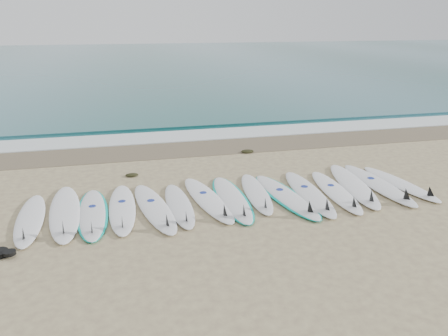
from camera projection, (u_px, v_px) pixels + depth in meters
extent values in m
plane|color=tan|center=(233.00, 200.00, 9.46)|extent=(120.00, 120.00, 0.00)
cube|color=#236066|center=(144.00, 61.00, 39.35)|extent=(120.00, 55.00, 0.03)
cube|color=brown|center=(199.00, 147.00, 13.23)|extent=(120.00, 1.80, 0.01)
cube|color=silver|center=(192.00, 136.00, 14.51)|extent=(120.00, 1.40, 0.04)
cube|color=#236066|center=(185.00, 124.00, 15.88)|extent=(120.00, 1.00, 0.10)
ellipsoid|color=white|center=(30.00, 219.00, 8.46)|extent=(0.67, 2.51, 0.08)
cone|color=black|center=(23.00, 233.00, 7.60)|extent=(0.23, 0.28, 0.26)
ellipsoid|color=white|center=(65.00, 212.00, 8.76)|extent=(0.85, 2.91, 0.09)
cone|color=black|center=(63.00, 226.00, 7.77)|extent=(0.27, 0.33, 0.31)
ellipsoid|color=white|center=(92.00, 213.00, 8.72)|extent=(0.64, 2.55, 0.08)
ellipsoid|color=#00B4A1|center=(92.00, 213.00, 8.72)|extent=(0.73, 2.58, 0.06)
cone|color=black|center=(92.00, 226.00, 7.83)|extent=(0.23, 0.28, 0.27)
cylinder|color=navy|center=(92.00, 206.00, 8.93)|extent=(0.15, 0.15, 0.01)
ellipsoid|color=white|center=(122.00, 208.00, 8.95)|extent=(0.55, 2.60, 0.08)
cone|color=black|center=(122.00, 221.00, 8.02)|extent=(0.22, 0.28, 0.28)
cylinder|color=navy|center=(122.00, 201.00, 9.16)|extent=(0.15, 0.15, 0.01)
ellipsoid|color=white|center=(154.00, 207.00, 8.97)|extent=(1.01, 2.76, 0.09)
cone|color=black|center=(167.00, 220.00, 8.06)|extent=(0.27, 0.32, 0.29)
cylinder|color=navy|center=(151.00, 200.00, 9.19)|extent=(0.18, 0.18, 0.01)
ellipsoid|color=silver|center=(179.00, 205.00, 9.11)|extent=(0.56, 2.41, 0.08)
cone|color=black|center=(186.00, 216.00, 8.26)|extent=(0.21, 0.26, 0.26)
ellipsoid|color=white|center=(207.00, 199.00, 9.39)|extent=(0.97, 2.75, 0.09)
cone|color=black|center=(225.00, 210.00, 8.47)|extent=(0.27, 0.32, 0.29)
cylinder|color=navy|center=(203.00, 193.00, 9.60)|extent=(0.18, 0.18, 0.01)
ellipsoid|color=white|center=(232.00, 198.00, 9.42)|extent=(0.56, 2.67, 0.09)
ellipsoid|color=#00B4A1|center=(232.00, 198.00, 9.43)|extent=(0.65, 2.69, 0.06)
cone|color=black|center=(244.00, 210.00, 8.47)|extent=(0.23, 0.29, 0.28)
ellipsoid|color=white|center=(256.00, 193.00, 9.73)|extent=(0.73, 2.47, 0.08)
cone|color=black|center=(265.00, 203.00, 8.85)|extent=(0.23, 0.28, 0.26)
ellipsoid|color=white|center=(285.00, 196.00, 9.55)|extent=(0.92, 2.78, 0.09)
ellipsoid|color=#00B4A1|center=(285.00, 196.00, 9.56)|extent=(1.02, 2.82, 0.06)
cone|color=black|center=(310.00, 206.00, 8.62)|extent=(0.27, 0.32, 0.29)
cylinder|color=navy|center=(280.00, 189.00, 9.77)|extent=(0.18, 0.18, 0.01)
ellipsoid|color=white|center=(308.00, 193.00, 9.71)|extent=(0.72, 2.80, 0.09)
cone|color=black|center=(327.00, 204.00, 8.72)|extent=(0.25, 0.31, 0.30)
cylinder|color=navy|center=(304.00, 186.00, 9.94)|extent=(0.17, 0.17, 0.01)
ellipsoid|color=white|center=(335.00, 191.00, 9.81)|extent=(0.74, 2.65, 0.08)
cone|color=black|center=(354.00, 202.00, 8.87)|extent=(0.24, 0.30, 0.28)
cylinder|color=navy|center=(331.00, 185.00, 10.03)|extent=(0.16, 0.16, 0.01)
ellipsoid|color=white|center=(353.00, 185.00, 10.17)|extent=(1.06, 2.96, 0.09)
cone|color=black|center=(371.00, 195.00, 9.11)|extent=(0.29, 0.35, 0.31)
ellipsoid|color=white|center=(377.00, 184.00, 10.22)|extent=(0.65, 2.86, 0.09)
cone|color=black|center=(406.00, 194.00, 9.21)|extent=(0.25, 0.31, 0.30)
cylinder|color=navy|center=(371.00, 178.00, 10.45)|extent=(0.17, 0.17, 0.01)
ellipsoid|color=white|center=(399.00, 183.00, 10.27)|extent=(0.84, 2.55, 0.08)
cone|color=black|center=(430.00, 191.00, 9.42)|extent=(0.24, 0.29, 0.27)
ellipsoid|color=black|center=(132.00, 175.00, 10.85)|extent=(0.32, 0.25, 0.06)
ellipsoid|color=black|center=(247.00, 151.00, 12.75)|extent=(0.38, 0.29, 0.07)
cylinder|color=black|center=(10.00, 253.00, 7.17)|extent=(0.20, 0.20, 0.06)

